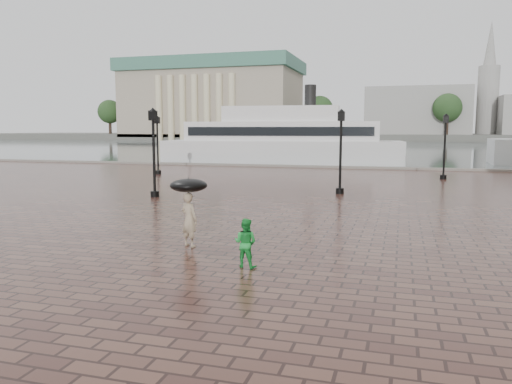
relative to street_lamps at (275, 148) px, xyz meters
The scene contains 11 objects.
ground 17.72m from the street_lamps, 85.10° to the right, with size 300.00×300.00×0.00m, color #3A1F1A.
harbour_water 74.55m from the street_lamps, 88.85° to the left, with size 240.00×240.00×0.00m, color #414D4F.
quay_edge 14.76m from the street_lamps, 84.09° to the left, with size 80.00×0.60×0.30m, color slate.
far_shore 142.51m from the street_lamps, 89.40° to the left, with size 300.00×60.00×2.00m, color #4C4C47.
museum 138.40m from the street_lamps, 112.83° to the left, with size 57.00×32.50×26.00m.
far_trees 120.72m from the street_lamps, 89.29° to the left, with size 188.00×8.00×13.50m.
street_lamps is the anchor object (origin of this frame).
adult_pedestrian 17.29m from the street_lamps, 84.34° to the right, with size 0.59×0.39×1.61m, color tan.
child_pedestrian 19.28m from the street_lamps, 78.09° to the right, with size 0.60×0.47×1.24m, color green.
ferry_near 19.95m from the street_lamps, 102.19° to the left, with size 24.52×8.27×7.89m.
umbrella 17.23m from the street_lamps, 84.34° to the right, with size 1.10×1.10×1.12m.
Camera 1 is at (6.16, -12.99, 3.45)m, focal length 35.00 mm.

